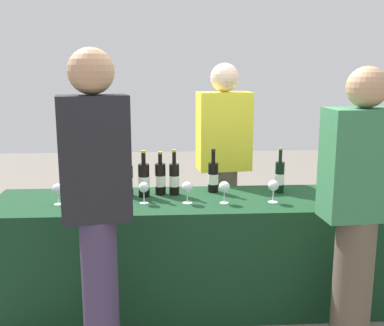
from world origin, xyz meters
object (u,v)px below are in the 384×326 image
Objects in this scene: wine_bottle_6 at (280,177)px; guest_1 at (358,205)px; wine_bottle_1 at (128,181)px; wine_glass_2 at (187,188)px; guest_0 at (96,198)px; wine_bottle_3 at (160,179)px; menu_board at (100,206)px; wine_glass_3 at (224,188)px; server_pouring at (223,160)px; wine_bottle_4 at (174,179)px; wine_glass_4 at (273,186)px; wine_glass_0 at (58,190)px; wine_bottle_5 at (213,177)px; wine_glass_1 at (144,188)px; ice_bucket at (337,182)px; wine_bottle_0 at (81,182)px; wine_bottle_2 at (144,180)px.

wine_bottle_6 is 0.79m from guest_1.
wine_bottle_1 is 2.05× the size of wine_glass_2.
wine_bottle_3 is at bearing 57.07° from guest_0.
wine_glass_3 is at bearing -34.78° from menu_board.
wine_bottle_6 is 0.60m from server_pouring.
wine_bottle_4 is 0.19× the size of guest_1.
wine_glass_4 is (0.32, -0.00, 0.00)m from wine_glass_3.
wine_glass_0 is 0.08× the size of server_pouring.
wine_bottle_5 is at bearing 39.65° from guest_0.
wine_bottle_3 is at bearing 37.32° from server_pouring.
guest_1 is (0.72, -0.80, 0.02)m from wine_bottle_5.
wine_bottle_3 is at bearing 63.66° from wine_glass_1.
wine_glass_3 is 0.81m from ice_bucket.
wine_glass_1 is 0.64m from guest_0.
wine_glass_4 is 0.18× the size of menu_board.
wine_bottle_6 is 0.70m from wine_glass_2.
wine_bottle_6 is 0.39m from ice_bucket.
server_pouring is at bearing 27.14° from wine_bottle_0.
wine_bottle_6 is at bearing 104.69° from guest_1.
wine_glass_1 reaches higher than wine_glass_0.
wine_glass_3 is 0.18× the size of menu_board.
guest_1 is at bearing -30.22° from wine_bottle_2.
ice_bucket is 0.25× the size of menu_board.
menu_board is (-0.93, 0.82, -0.45)m from wine_bottle_5.
wine_glass_2 is at bearing -42.33° from menu_board.
wine_glass_1 is at bearing -20.86° from wine_bottle_0.
ice_bucket is (1.88, 0.09, 0.00)m from wine_glass_0.
wine_bottle_3 is (0.54, 0.05, 0.00)m from wine_bottle_0.
wine_bottle_1 reaches higher than menu_board.
wine_bottle_2 is 2.22× the size of wine_glass_2.
wine_glass_4 is at bearing -20.01° from wine_bottle_4.
wine_bottle_0 is 0.19× the size of server_pouring.
wine_bottle_2 is at bearing -169.23° from wine_bottle_5.
wine_bottle_3 is 2.11× the size of wine_glass_2.
wine_bottle_4 reaches higher than wine_bottle_3.
wine_glass_1 is 0.53m from wine_glass_3.
wine_bottle_6 is (0.84, -0.01, 0.00)m from wine_bottle_3.
wine_bottle_4 is at bearing 10.20° from wine_bottle_2.
wine_bottle_0 is 2.15× the size of wine_glass_2.
wine_bottle_5 is 1.32m from menu_board.
wine_bottle_2 is 1.05× the size of wine_bottle_3.
wine_glass_1 is (-0.95, -0.21, -0.01)m from wine_bottle_6.
wine_glass_2 is (0.08, -0.22, -0.01)m from wine_bottle_4.
wine_bottle_5 is at bearing 98.37° from wine_glass_3.
ice_bucket is (0.48, 0.13, -0.01)m from wine_glass_4.
wine_bottle_6 is 1.71m from menu_board.
wine_bottle_4 is at bearing -39.38° from menu_board.
wine_glass_2 is 0.57m from wine_glass_4.
wine_bottle_5 reaches higher than wine_glass_2.
wine_bottle_0 is 0.64m from wine_bottle_4.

